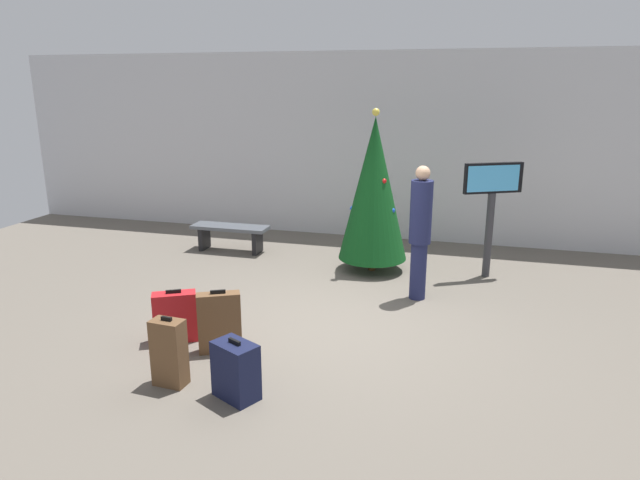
{
  "coord_description": "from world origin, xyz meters",
  "views": [
    {
      "loc": [
        1.65,
        -6.49,
        2.98
      ],
      "look_at": [
        -0.34,
        0.71,
        0.9
      ],
      "focal_mm": 31.63,
      "sensor_mm": 36.0,
      "label": 1
    }
  ],
  "objects_px": {
    "waiting_bench": "(230,232)",
    "suitcase_1": "(219,322)",
    "suitcase_3": "(175,317)",
    "flight_info_kiosk": "(492,197)",
    "suitcase_0": "(236,371)",
    "suitcase_2": "(169,353)",
    "traveller_0": "(420,229)",
    "holiday_tree": "(374,189)"
  },
  "relations": [
    {
      "from": "traveller_0",
      "to": "suitcase_3",
      "type": "bearing_deg",
      "value": -140.63
    },
    {
      "from": "waiting_bench",
      "to": "suitcase_1",
      "type": "distance_m",
      "value": 4.06
    },
    {
      "from": "waiting_bench",
      "to": "suitcase_3",
      "type": "bearing_deg",
      "value": -75.79
    },
    {
      "from": "waiting_bench",
      "to": "suitcase_0",
      "type": "relative_size",
      "value": 2.29
    },
    {
      "from": "flight_info_kiosk",
      "to": "suitcase_3",
      "type": "height_order",
      "value": "flight_info_kiosk"
    },
    {
      "from": "holiday_tree",
      "to": "suitcase_0",
      "type": "xyz_separation_m",
      "value": [
        -0.57,
        -4.24,
        -1.07
      ]
    },
    {
      "from": "waiting_bench",
      "to": "suitcase_2",
      "type": "distance_m",
      "value": 4.78
    },
    {
      "from": "waiting_bench",
      "to": "suitcase_1",
      "type": "height_order",
      "value": "suitcase_1"
    },
    {
      "from": "holiday_tree",
      "to": "suitcase_0",
      "type": "bearing_deg",
      "value": -97.71
    },
    {
      "from": "suitcase_0",
      "to": "suitcase_1",
      "type": "height_order",
      "value": "suitcase_1"
    },
    {
      "from": "holiday_tree",
      "to": "suitcase_3",
      "type": "height_order",
      "value": "holiday_tree"
    },
    {
      "from": "suitcase_3",
      "to": "holiday_tree",
      "type": "bearing_deg",
      "value": 61.21
    },
    {
      "from": "suitcase_1",
      "to": "suitcase_2",
      "type": "distance_m",
      "value": 0.84
    },
    {
      "from": "flight_info_kiosk",
      "to": "suitcase_3",
      "type": "distance_m",
      "value": 5.06
    },
    {
      "from": "traveller_0",
      "to": "suitcase_1",
      "type": "xyz_separation_m",
      "value": [
        -2.01,
        -2.28,
        -0.67
      ]
    },
    {
      "from": "traveller_0",
      "to": "suitcase_3",
      "type": "relative_size",
      "value": 2.97
    },
    {
      "from": "holiday_tree",
      "to": "suitcase_1",
      "type": "distance_m",
      "value": 3.69
    },
    {
      "from": "flight_info_kiosk",
      "to": "waiting_bench",
      "type": "distance_m",
      "value": 4.62
    },
    {
      "from": "suitcase_1",
      "to": "suitcase_2",
      "type": "bearing_deg",
      "value": -101.7
    },
    {
      "from": "suitcase_0",
      "to": "suitcase_3",
      "type": "bearing_deg",
      "value": 140.75
    },
    {
      "from": "holiday_tree",
      "to": "suitcase_2",
      "type": "bearing_deg",
      "value": -107.57
    },
    {
      "from": "traveller_0",
      "to": "suitcase_2",
      "type": "distance_m",
      "value": 3.85
    },
    {
      "from": "traveller_0",
      "to": "suitcase_2",
      "type": "xyz_separation_m",
      "value": [
        -2.18,
        -3.1,
        -0.67
      ]
    },
    {
      "from": "holiday_tree",
      "to": "suitcase_2",
      "type": "distance_m",
      "value": 4.5
    },
    {
      "from": "suitcase_1",
      "to": "flight_info_kiosk",
      "type": "bearing_deg",
      "value": 50.02
    },
    {
      "from": "holiday_tree",
      "to": "suitcase_0",
      "type": "relative_size",
      "value": 4.25
    },
    {
      "from": "traveller_0",
      "to": "suitcase_0",
      "type": "distance_m",
      "value": 3.54
    },
    {
      "from": "flight_info_kiosk",
      "to": "traveller_0",
      "type": "distance_m",
      "value": 1.6
    },
    {
      "from": "suitcase_0",
      "to": "suitcase_3",
      "type": "relative_size",
      "value": 0.96
    },
    {
      "from": "waiting_bench",
      "to": "traveller_0",
      "type": "height_order",
      "value": "traveller_0"
    },
    {
      "from": "traveller_0",
      "to": "suitcase_1",
      "type": "height_order",
      "value": "traveller_0"
    },
    {
      "from": "suitcase_2",
      "to": "suitcase_1",
      "type": "bearing_deg",
      "value": 78.3
    },
    {
      "from": "suitcase_3",
      "to": "flight_info_kiosk",
      "type": "bearing_deg",
      "value": 43.58
    },
    {
      "from": "suitcase_0",
      "to": "suitcase_3",
      "type": "distance_m",
      "value": 1.56
    },
    {
      "from": "suitcase_0",
      "to": "suitcase_2",
      "type": "height_order",
      "value": "suitcase_2"
    },
    {
      "from": "waiting_bench",
      "to": "suitcase_0",
      "type": "distance_m",
      "value": 5.1
    },
    {
      "from": "holiday_tree",
      "to": "flight_info_kiosk",
      "type": "bearing_deg",
      "value": 5.57
    },
    {
      "from": "flight_info_kiosk",
      "to": "suitcase_1",
      "type": "height_order",
      "value": "flight_info_kiosk"
    },
    {
      "from": "waiting_bench",
      "to": "suitcase_3",
      "type": "relative_size",
      "value": 2.19
    },
    {
      "from": "flight_info_kiosk",
      "to": "suitcase_0",
      "type": "bearing_deg",
      "value": -118.41
    },
    {
      "from": "waiting_bench",
      "to": "suitcase_1",
      "type": "relative_size",
      "value": 1.89
    },
    {
      "from": "traveller_0",
      "to": "suitcase_1",
      "type": "bearing_deg",
      "value": -131.37
    }
  ]
}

